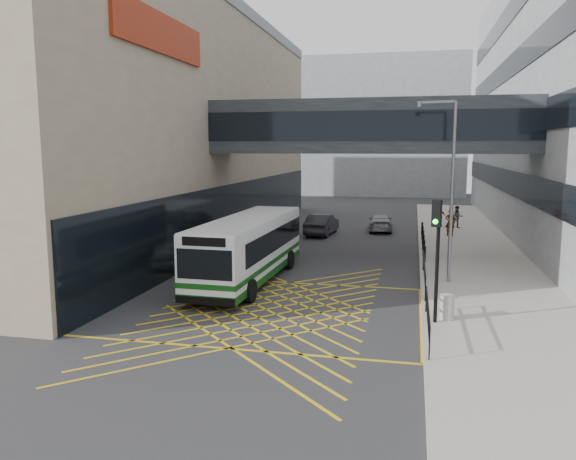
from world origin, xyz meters
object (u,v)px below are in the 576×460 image
Objects in this scene: street_lamp at (448,180)px; litter_bin at (447,307)px; car_silver at (380,222)px; traffic_light at (437,244)px; bus at (249,247)px; car_dark at (322,224)px; pedestrian_c at (440,216)px; pedestrian_a at (450,222)px; pedestrian_b at (457,217)px; car_white at (217,256)px.

street_lamp is 9.12× the size of litter_bin.
traffic_light is (3.24, -23.20, 2.34)m from car_silver.
bus is 15.00m from car_dark.
pedestrian_a is at bearing 117.99° from pedestrian_c.
pedestrian_a is at bearing 151.00° from car_silver.
street_lamp is at bearing 99.20° from car_silver.
litter_bin is at bearing 72.45° from traffic_light.
bus is 22.35m from pedestrian_c.
street_lamp is (3.92, -16.60, 4.18)m from car_silver.
car_dark is 10.85m from pedestrian_b.
litter_bin is 0.49× the size of pedestrian_a.
car_silver is at bearing 117.94° from street_lamp.
car_white is 13.11m from car_dark.
street_lamp is at bearing 110.19° from pedestrian_c.
traffic_light is at bearing -129.19° from litter_bin.
bus is 12.09× the size of litter_bin.
litter_bin is (11.37, -7.12, -0.05)m from car_white.
pedestrian_b reaches higher than litter_bin.
car_silver is at bearing -169.86° from pedestrian_b.
street_lamp is at bearing -165.77° from car_white.
street_lamp is (0.68, 6.60, 1.84)m from traffic_light.
litter_bin is at bearing 80.72° from pedestrian_a.
car_dark is 9.10m from pedestrian_a.
car_dark is at bearing 131.48° from traffic_light.
pedestrian_b is at bearing 98.87° from street_lamp.
bus is at bearing -157.62° from street_lamp.
bus is at bearing 156.53° from car_white.
car_silver is at bearing 99.30° from litter_bin.
car_dark is at bearing 87.36° from bus.
traffic_light is at bearing 109.12° from pedestrian_c.
car_white is 18.28m from pedestrian_a.
street_lamp reaches higher than traffic_light.
pedestrian_c is at bearing 88.17° from litter_bin.
pedestrian_c is at bearing -157.06° from car_silver.
car_white is at bearing 138.45° from bus.
pedestrian_a reaches higher than litter_bin.
car_white is 2.45× the size of pedestrian_b.
pedestrian_c is (-1.26, 0.64, -0.06)m from pedestrian_b.
pedestrian_a is 1.17× the size of pedestrian_c.
car_silver is 1.01× the size of traffic_light.
car_white is 13.41m from litter_bin.
pedestrian_a is (12.65, 13.19, 0.43)m from car_white.
car_white is 4.60× the size of litter_bin.
car_silver is 22.93m from litter_bin.
car_white is 12.37m from street_lamp.
traffic_light reaches higher than car_silver.
car_dark is 2.86× the size of pedestrian_b.
street_lamp is 4.86× the size of pedestrian_b.
pedestrian_c is at bearing 147.20° from pedestrian_b.
bus is 2.25× the size of car_dark.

